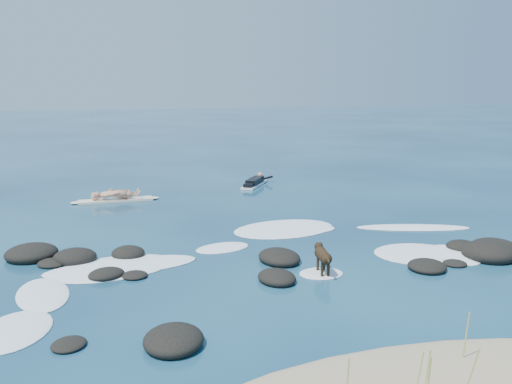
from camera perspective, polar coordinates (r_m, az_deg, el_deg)
name	(u,v)px	position (r m, az deg, el deg)	size (l,w,h in m)	color
ground	(277,252)	(15.80, 2.08, -6.02)	(160.00, 160.00, 0.00)	#0A2642
dune_grass	(470,371)	(8.97, 20.59, -16.42)	(3.84, 1.67, 1.21)	tan
reef_rocks	(316,261)	(14.73, 6.06, -6.92)	(14.00, 7.77, 0.60)	black
breaking_foam	(253,252)	(15.77, -0.33, -6.01)	(14.17, 8.15, 0.12)	white
standing_surfer_rig	(115,182)	(22.73, -13.93, 0.95)	(3.40, 0.68, 1.94)	#F3E5C3
paddling_surfer_rig	(255,182)	(25.56, -0.10, 1.00)	(1.90, 2.44, 0.46)	white
dog	(323,255)	(13.98, 6.67, -6.30)	(0.39, 1.17, 0.74)	black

